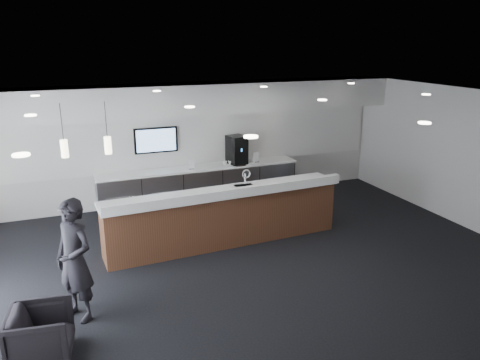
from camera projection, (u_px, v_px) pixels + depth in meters
name	position (u px, v px, depth m)	size (l,w,h in m)	color
ground	(258.00, 265.00, 8.62)	(10.00, 10.00, 0.00)	black
ceiling	(260.00, 101.00, 7.75)	(10.00, 8.00, 0.02)	black
back_wall	(195.00, 142.00, 11.75)	(10.00, 0.02, 3.00)	silver
right_wall	(474.00, 161.00, 9.93)	(0.02, 8.00, 3.00)	silver
soffit_bulkhead	(199.00, 98.00, 11.02)	(10.00, 0.90, 0.70)	silver
alcove_panel	(195.00, 139.00, 11.70)	(9.80, 0.06, 1.40)	silver
back_credenza	(200.00, 185.00, 11.73)	(5.06, 0.66, 0.95)	gray
wall_tv	(156.00, 140.00, 11.27)	(1.05, 0.08, 0.62)	black
pendant_left	(109.00, 147.00, 7.84)	(0.12, 0.12, 0.30)	beige
pendant_right	(65.00, 151.00, 7.60)	(0.12, 0.12, 0.30)	beige
ceiling_can_lights	(260.00, 103.00, 7.76)	(7.00, 5.00, 0.02)	white
service_counter	(225.00, 216.00, 9.40)	(4.91, 1.06, 1.49)	#4D2C19
coffee_machine	(237.00, 150.00, 11.80)	(0.50, 0.58, 0.72)	black
info_sign_left	(191.00, 165.00, 11.36)	(0.16, 0.02, 0.22)	white
info_sign_right	(256.00, 157.00, 11.98)	(0.20, 0.02, 0.26)	white
armchair	(41.00, 334.00, 6.02)	(0.75, 0.77, 0.71)	black
lounge_guest	(75.00, 261.00, 6.74)	(0.68, 0.45, 1.85)	black
cup_0	(256.00, 160.00, 12.04)	(0.11, 0.11, 0.10)	white
cup_1	(251.00, 161.00, 11.99)	(0.11, 0.11, 0.10)	white
cup_2	(246.00, 161.00, 11.94)	(0.11, 0.11, 0.10)	white
cup_3	(241.00, 162.00, 11.89)	(0.11, 0.11, 0.10)	white
cup_4	(235.00, 162.00, 11.84)	(0.11, 0.11, 0.10)	white
cup_5	(230.00, 163.00, 11.79)	(0.11, 0.11, 0.10)	white
cup_6	(225.00, 163.00, 11.74)	(0.11, 0.11, 0.10)	white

